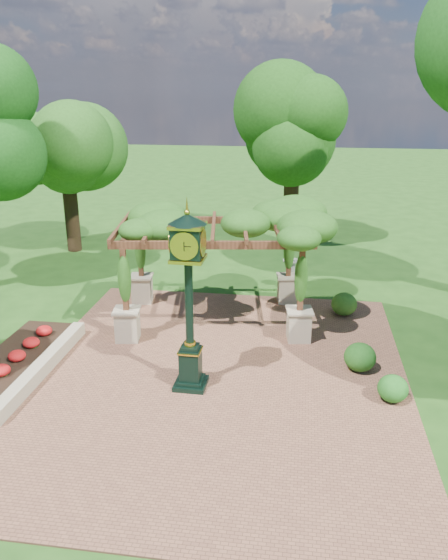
# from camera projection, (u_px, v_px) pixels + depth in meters

# --- Properties ---
(ground) EXTENTS (120.00, 120.00, 0.00)m
(ground) POSITION_uv_depth(u_px,v_px,m) (209.00, 397.00, 13.52)
(ground) COLOR #1E4714
(ground) RESTS_ON ground
(brick_plaza) EXTENTS (10.00, 12.00, 0.04)m
(brick_plaza) POSITION_uv_depth(u_px,v_px,m) (216.00, 376.00, 14.44)
(brick_plaza) COLOR brown
(brick_plaza) RESTS_ON ground
(border_wall) EXTENTS (0.35, 5.00, 0.40)m
(border_wall) POSITION_uv_depth(u_px,v_px,m) (43.00, 367.00, 14.55)
(border_wall) COLOR #C6B793
(border_wall) RESTS_ON ground
(flower_bed) EXTENTS (1.50, 5.00, 0.36)m
(flower_bed) POSITION_uv_depth(u_px,v_px,m) (11.00, 365.00, 14.68)
(flower_bed) COLOR red
(flower_bed) RESTS_ON ground
(pedestal_clock) EXTENTS (0.92, 0.92, 4.58)m
(pedestal_clock) POSITION_uv_depth(u_px,v_px,m) (189.00, 287.00, 13.04)
(pedestal_clock) COLOR black
(pedestal_clock) RESTS_ON brick_plaza
(pergola) EXTENTS (6.44, 4.56, 3.76)m
(pergola) POSITION_uv_depth(u_px,v_px,m) (214.00, 229.00, 16.95)
(pergola) COLOR #BFAE8E
(pergola) RESTS_ON brick_plaza
(sundial) EXTENTS (0.79, 0.79, 1.14)m
(sundial) POSITION_uv_depth(u_px,v_px,m) (290.00, 276.00, 20.64)
(sundial) COLOR #96978F
(sundial) RESTS_ON ground
(shrub_front) EXTENTS (0.95, 0.95, 0.67)m
(shrub_front) POSITION_uv_depth(u_px,v_px,m) (393.00, 389.00, 13.18)
(shrub_front) COLOR #1F5F1B
(shrub_front) RESTS_ON brick_plaza
(shrub_mid) EXTENTS (1.12, 1.12, 0.77)m
(shrub_mid) POSITION_uv_depth(u_px,v_px,m) (360.00, 357.00, 14.60)
(shrub_mid) COLOR #1F5317
(shrub_mid) RESTS_ON brick_plaza
(shrub_back) EXTENTS (0.88, 0.88, 0.77)m
(shrub_back) POSITION_uv_depth(u_px,v_px,m) (344.00, 304.00, 18.17)
(shrub_back) COLOR #2F5F1B
(shrub_back) RESTS_ON brick_plaza
(tree_west_far) EXTENTS (3.69, 3.69, 6.95)m
(tree_west_far) POSITION_uv_depth(u_px,v_px,m) (65.00, 147.00, 24.05)
(tree_west_far) COLOR black
(tree_west_far) RESTS_ON ground
(tree_north) EXTENTS (4.08, 4.08, 7.89)m
(tree_north) POSITION_uv_depth(u_px,v_px,m) (294.00, 129.00, 25.15)
(tree_north) COLOR #352015
(tree_north) RESTS_ON ground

